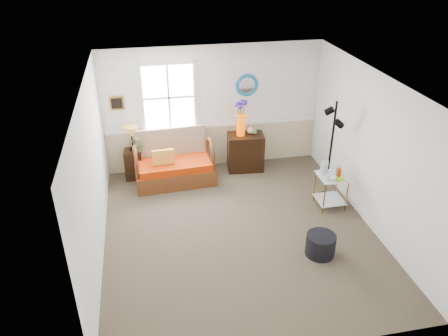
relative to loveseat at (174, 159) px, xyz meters
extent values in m
cube|color=brown|center=(0.91, -1.91, -0.51)|extent=(4.50, 5.00, 0.01)
cube|color=white|center=(0.91, -1.91, 2.09)|extent=(4.50, 5.00, 0.01)
cube|color=white|center=(0.91, 0.59, 0.79)|extent=(4.50, 0.01, 2.60)
cube|color=white|center=(0.91, -4.41, 0.79)|extent=(4.50, 0.01, 2.60)
cube|color=white|center=(-1.34, -1.91, 0.79)|extent=(0.01, 5.00, 2.60)
cube|color=white|center=(3.16, -1.91, 0.79)|extent=(0.01, 5.00, 2.60)
cube|color=#C9BA8F|center=(0.91, 0.57, -0.06)|extent=(4.46, 0.02, 0.90)
cube|color=white|center=(0.91, 0.56, 0.41)|extent=(4.46, 0.04, 0.06)
cube|color=#B0872B|center=(-1.01, 0.57, 1.04)|extent=(0.28, 0.03, 0.28)
torus|color=#1B7BB5|center=(1.61, 0.57, 1.24)|extent=(0.47, 0.07, 0.47)
imported|color=#4C743C|center=(-0.66, 0.26, 0.24)|extent=(0.40, 0.42, 0.27)
cylinder|color=black|center=(2.04, -2.75, -0.33)|extent=(0.55, 0.55, 0.36)
camera|label=1|loc=(-0.50, -7.80, 4.02)|focal=35.00mm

